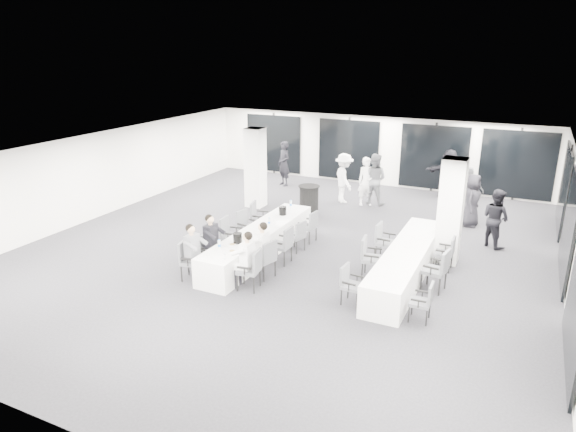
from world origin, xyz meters
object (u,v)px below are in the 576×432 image
(standing_guest_f, at_px, (449,170))
(chair_main_left_near, at_px, (189,258))
(chair_main_right_near, at_px, (252,267))
(standing_guest_g, at_px, (284,161))
(standing_guest_h, at_px, (496,214))
(standing_guest_e, at_px, (472,197))
(banquet_table_side, at_px, (406,263))
(chair_main_left_fourth, at_px, (246,225))
(chair_side_right_near, at_px, (424,300))
(ice_bucket_far, at_px, (283,211))
(standing_guest_a, at_px, (367,178))
(chair_main_right_mid, at_px, (284,243))
(chair_main_right_fourth, at_px, (298,234))
(cocktail_table, at_px, (309,200))
(standing_guest_d, at_px, (469,188))
(chair_side_left_near, at_px, (350,282))
(ice_bucket_near, at_px, (238,238))
(chair_main_left_second, at_px, (209,249))
(chair_main_right_second, at_px, (266,257))
(chair_side_left_far, at_px, (383,239))
(chair_main_left_mid, at_px, (229,233))
(standing_guest_c, at_px, (344,175))
(chair_main_left_far, at_px, (258,216))
(chair_main_right_far, at_px, (310,225))
(chair_side_right_mid, at_px, (438,268))
(chair_side_right_far, at_px, (447,251))
(banquet_table_main, at_px, (260,242))
(standing_guest_b, at_px, (374,176))

(standing_guest_f, bearing_deg, chair_main_left_near, 61.08)
(chair_main_right_near, distance_m, standing_guest_g, 9.59)
(standing_guest_h, bearing_deg, standing_guest_e, -23.28)
(banquet_table_side, relative_size, chair_main_left_fourth, 5.22)
(chair_side_right_near, height_order, ice_bucket_far, ice_bucket_far)
(standing_guest_a, bearing_deg, chair_main_right_mid, -126.85)
(chair_main_right_fourth, bearing_deg, cocktail_table, 32.11)
(standing_guest_d, bearing_deg, chair_main_right_fourth, 47.68)
(chair_main_left_fourth, distance_m, chair_side_left_near, 4.55)
(standing_guest_f, distance_m, ice_bucket_near, 9.83)
(chair_main_left_near, relative_size, standing_guest_h, 0.51)
(banquet_table_side, distance_m, chair_main_left_second, 5.02)
(chair_main_left_second, relative_size, ice_bucket_far, 3.42)
(chair_main_left_second, height_order, chair_main_left_fourth, chair_main_left_fourth)
(standing_guest_d, relative_size, standing_guest_g, 0.90)
(chair_main_right_second, height_order, chair_side_left_near, chair_main_right_second)
(standing_guest_f, relative_size, ice_bucket_far, 8.45)
(chair_side_left_far, bearing_deg, cocktail_table, -126.17)
(chair_main_right_mid, height_order, chair_side_left_near, chair_main_right_mid)
(standing_guest_e, bearing_deg, chair_main_right_second, 152.84)
(standing_guest_h, bearing_deg, chair_main_left_near, 79.20)
(chair_main_left_mid, xyz_separation_m, ice_bucket_far, (0.85, 1.62, 0.30))
(chair_main_right_fourth, relative_size, standing_guest_g, 0.43)
(ice_bucket_near, bearing_deg, cocktail_table, 92.07)
(standing_guest_c, bearing_deg, cocktail_table, 125.55)
(chair_main_left_far, distance_m, chair_main_right_far, 1.67)
(chair_side_left_far, height_order, standing_guest_c, standing_guest_c)
(chair_main_left_second, height_order, chair_main_right_fourth, chair_main_right_fourth)
(standing_guest_c, relative_size, standing_guest_d, 1.10)
(chair_side_right_mid, distance_m, standing_guest_e, 5.17)
(chair_side_right_mid, bearing_deg, chair_main_left_near, 117.84)
(chair_main_right_near, bearing_deg, standing_guest_f, -24.41)
(chair_side_right_far, bearing_deg, ice_bucket_far, 87.76)
(standing_guest_e, xyz_separation_m, ice_bucket_near, (-4.91, -6.15, -0.08))
(chair_side_right_mid, bearing_deg, standing_guest_a, 39.77)
(chair_main_left_mid, distance_m, chair_main_right_far, 2.40)
(standing_guest_d, relative_size, standing_guest_e, 0.97)
(banquet_table_main, bearing_deg, chair_side_left_near, -26.60)
(chair_main_left_mid, xyz_separation_m, chair_side_left_far, (3.95, 1.42, -0.02))
(chair_main_right_far, distance_m, ice_bucket_far, 0.90)
(cocktail_table, relative_size, standing_guest_a, 0.51)
(chair_main_right_far, bearing_deg, standing_guest_h, -60.83)
(chair_side_left_far, height_order, standing_guest_d, standing_guest_d)
(standing_guest_e, distance_m, standing_guest_g, 7.81)
(chair_main_right_far, bearing_deg, chair_main_left_far, 100.17)
(chair_side_right_mid, relative_size, standing_guest_e, 0.54)
(chair_side_right_near, distance_m, standing_guest_f, 9.73)
(banquet_table_side, xyz_separation_m, standing_guest_d, (0.71, 5.91, 0.55))
(standing_guest_b, distance_m, standing_guest_h, 4.98)
(chair_side_right_near, bearing_deg, standing_guest_c, 29.13)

